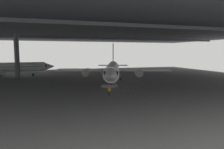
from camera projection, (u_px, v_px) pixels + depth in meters
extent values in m
plane|color=slate|center=(112.00, 85.00, 52.70)|extent=(110.00, 110.00, 0.00)
cylinder|color=#4C4F54|center=(17.00, 56.00, 64.56)|extent=(1.46, 1.46, 14.02)
cube|color=#38383D|center=(98.00, 32.00, 64.16)|extent=(121.00, 99.00, 1.20)
cube|color=#4C4F54|center=(129.00, 25.00, 40.85)|extent=(115.50, 0.50, 0.70)
cube|color=#4C4F54|center=(88.00, 38.00, 79.88)|extent=(115.50, 0.50, 0.70)
cylinder|color=white|center=(112.00, 70.00, 58.39)|extent=(12.34, 26.77, 3.63)
cone|color=white|center=(111.00, 76.00, 43.30)|extent=(4.80, 5.29, 3.56)
cube|color=black|center=(111.00, 73.00, 45.53)|extent=(3.75, 3.42, 0.80)
cone|color=white|center=(113.00, 65.00, 73.43)|extent=(4.83, 6.51, 3.09)
cube|color=orange|center=(113.00, 53.00, 70.68)|extent=(1.53, 3.82, 5.94)
cube|color=white|center=(121.00, 65.00, 70.09)|extent=(5.34, 4.33, 0.16)
cube|color=white|center=(106.00, 65.00, 70.20)|extent=(5.34, 4.33, 0.16)
cube|color=white|center=(144.00, 70.00, 62.57)|extent=(16.52, 11.24, 0.24)
cylinder|color=#9EA3A8|center=(139.00, 73.00, 60.72)|extent=(3.68, 5.20, 2.25)
cube|color=white|center=(82.00, 70.00, 63.00)|extent=(16.52, 11.24, 0.24)
cylinder|color=#9EA3A8|center=(87.00, 72.00, 61.06)|extent=(3.68, 5.20, 2.25)
cube|color=orange|center=(112.00, 69.00, 58.36)|extent=(11.76, 24.92, 0.16)
cylinder|color=#9EA3A8|center=(112.00, 82.00, 49.59)|extent=(0.20, 0.20, 1.15)
cylinder|color=black|center=(112.00, 85.00, 49.67)|extent=(0.58, 0.95, 0.90)
cylinder|color=#9EA3A8|center=(121.00, 76.00, 61.19)|extent=(0.20, 0.20, 1.15)
cylinder|color=black|center=(121.00, 79.00, 61.27)|extent=(0.58, 0.95, 0.90)
cylinder|color=#9EA3A8|center=(104.00, 76.00, 61.30)|extent=(0.20, 0.20, 1.15)
cylinder|color=black|center=(104.00, 79.00, 61.38)|extent=(0.58, 0.95, 0.90)
cube|color=slate|center=(109.00, 86.00, 49.53)|extent=(4.04, 2.65, 0.70)
cube|color=slate|center=(109.00, 78.00, 49.34)|extent=(3.73, 2.38, 2.99)
cube|color=slate|center=(102.00, 72.00, 49.22)|extent=(1.47, 1.59, 0.12)
cylinder|color=black|center=(102.00, 70.00, 48.57)|extent=(0.06, 0.06, 1.00)
cylinder|color=black|center=(102.00, 70.00, 49.77)|extent=(0.06, 0.06, 1.00)
cylinder|color=black|center=(103.00, 87.00, 48.89)|extent=(0.32, 0.21, 0.30)
cylinder|color=black|center=(103.00, 86.00, 50.28)|extent=(0.32, 0.21, 0.30)
cylinder|color=black|center=(116.00, 87.00, 48.82)|extent=(0.32, 0.21, 0.30)
cylinder|color=black|center=(116.00, 86.00, 50.21)|extent=(0.32, 0.21, 0.30)
cylinder|color=#232838|center=(109.00, 93.00, 40.03)|extent=(0.14, 0.14, 0.87)
cylinder|color=#232838|center=(110.00, 93.00, 40.07)|extent=(0.14, 0.14, 0.87)
cube|color=orange|center=(109.00, 90.00, 39.97)|extent=(0.37, 0.23, 0.61)
cylinder|color=orange|center=(108.00, 90.00, 39.91)|extent=(0.09, 0.09, 0.58)
cylinder|color=orange|center=(111.00, 89.00, 40.03)|extent=(0.09, 0.09, 0.58)
sphere|color=tan|center=(109.00, 87.00, 39.93)|extent=(0.24, 0.24, 0.24)
cylinder|color=#232838|center=(107.00, 84.00, 51.97)|extent=(0.14, 0.14, 0.89)
cylinder|color=#232838|center=(107.00, 84.00, 51.86)|extent=(0.14, 0.14, 0.89)
cube|color=orange|center=(107.00, 81.00, 51.83)|extent=(0.41, 0.32, 0.63)
cylinder|color=orange|center=(108.00, 81.00, 51.97)|extent=(0.09, 0.09, 0.60)
cylinder|color=orange|center=(106.00, 81.00, 51.69)|extent=(0.09, 0.09, 0.60)
sphere|color=#8C6647|center=(107.00, 79.00, 51.79)|extent=(0.24, 0.24, 0.24)
cylinder|color=white|center=(7.00, 67.00, 70.31)|extent=(24.55, 4.78, 3.27)
cone|color=white|center=(49.00, 66.00, 75.29)|extent=(4.12, 3.44, 3.21)
cube|color=black|center=(43.00, 65.00, 74.49)|extent=(2.46, 2.92, 0.72)
cylinder|color=#9EA3A8|center=(2.00, 69.00, 75.94)|extent=(4.37, 2.29, 2.03)
cube|color=#19592D|center=(7.00, 67.00, 70.29)|extent=(22.77, 4.74, 0.16)
cylinder|color=#9EA3A8|center=(33.00, 72.00, 73.50)|extent=(0.20, 0.20, 1.15)
cylinder|color=black|center=(33.00, 75.00, 73.59)|extent=(0.92, 0.36, 0.90)
cylinder|color=#9EA3A8|center=(0.00, 73.00, 71.73)|extent=(0.20, 0.20, 1.15)
cylinder|color=black|center=(0.00, 75.00, 71.81)|extent=(0.92, 0.36, 0.90)
cube|color=black|center=(128.00, 94.00, 41.37)|extent=(0.36, 0.36, 0.04)
cone|color=orange|center=(128.00, 93.00, 41.34)|extent=(0.30, 0.30, 0.56)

